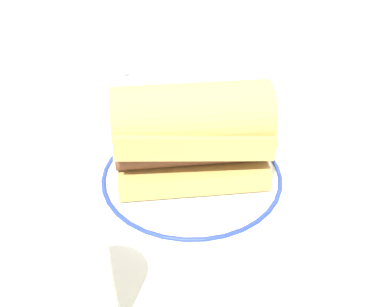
# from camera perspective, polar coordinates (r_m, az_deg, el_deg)

# --- Properties ---
(ground_plane) EXTENTS (1.50, 1.50, 0.00)m
(ground_plane) POSITION_cam_1_polar(r_m,az_deg,el_deg) (0.54, 1.35, -5.40)
(ground_plane) COLOR silver
(plate) EXTENTS (0.25, 0.25, 0.01)m
(plate) POSITION_cam_1_polar(r_m,az_deg,el_deg) (0.55, -0.00, -3.13)
(plate) COLOR white
(plate) RESTS_ON ground_plane
(sausage_sandwich) EXTENTS (0.21, 0.16, 0.12)m
(sausage_sandwich) POSITION_cam_1_polar(r_m,az_deg,el_deg) (0.51, -0.00, 2.93)
(sausage_sandwich) COLOR tan
(sausage_sandwich) RESTS_ON plate
(drinking_glass) EXTENTS (0.07, 0.07, 0.11)m
(drinking_glass) POSITION_cam_1_polar(r_m,az_deg,el_deg) (0.39, -15.83, -18.18)
(drinking_glass) COLOR silver
(drinking_glass) RESTS_ON ground_plane
(salt_shaker) EXTENTS (0.03, 0.03, 0.07)m
(salt_shaker) POSITION_cam_1_polar(r_m,az_deg,el_deg) (0.73, -9.50, 9.79)
(salt_shaker) COLOR white
(salt_shaker) RESTS_ON ground_plane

